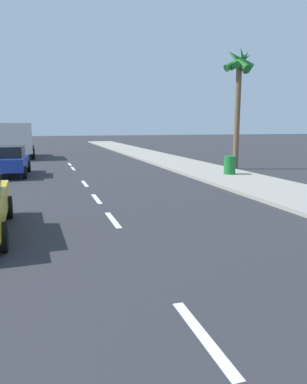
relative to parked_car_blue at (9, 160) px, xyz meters
name	(u,v)px	position (x,y,z in m)	size (l,w,h in m)	color
ground_plane	(85,184)	(3.47, -4.05, -0.84)	(160.00, 160.00, 0.00)	#2D2D33
sidewalk_strip	(210,172)	(10.65, -2.05, -0.77)	(3.60, 80.00, 0.14)	#9E998E
lane_stripe_2	(203,336)	(3.47, -16.67, -0.83)	(0.16, 1.80, 0.01)	white
lane_stripe_3	(113,220)	(3.47, -10.64, -0.83)	(0.16, 1.80, 0.01)	white
lane_stripe_4	(96,199)	(3.47, -7.51, -0.83)	(0.16, 1.80, 0.01)	white
lane_stripe_5	(85,184)	(3.47, -3.86, -0.83)	(0.16, 1.80, 0.01)	white
lane_stripe_6	(73,169)	(3.47, 2.33, -0.83)	(0.16, 1.80, 0.01)	white
lane_stripe_7	(70,164)	(3.47, 4.95, -0.83)	(0.16, 1.80, 0.01)	white
parked_car_blue	(9,160)	(0.00, 0.00, 0.00)	(2.03, 4.16, 1.57)	#1E389E
delivery_truck	(16,139)	(-0.23, 11.36, 0.67)	(2.82, 6.31, 2.80)	maroon
palm_tree_far	(239,74)	(12.94, -0.82, 4.76)	(1.85, 1.77, 7.12)	brown
trash_bin_far	(230,165)	(10.94, -3.73, -0.23)	(0.60, 0.60, 0.93)	#19722D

